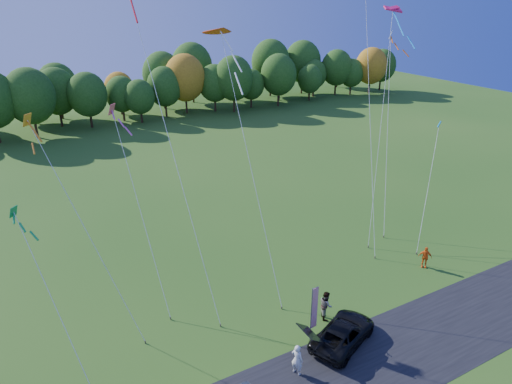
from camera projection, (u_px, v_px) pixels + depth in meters
ground at (304, 332)px, 27.74m from camera, size 160.00×160.00×0.00m
asphalt_strip at (346, 376)px, 24.53m from camera, size 90.00×6.00×0.01m
tree_line at (106, 124)px, 71.88m from camera, size 116.00×12.00×10.00m
black_suv at (343, 333)px, 26.65m from camera, size 5.37×3.96×1.36m
person_tailgate_a at (297, 359)px, 24.34m from camera, size 0.68×0.81×1.89m
person_tailgate_b at (326, 305)px, 28.62m from camera, size 1.03×1.14×1.90m
person_east at (425, 257)px, 34.01m from camera, size 1.00×1.00×1.70m
feather_flag at (314, 308)px, 26.30m from camera, size 0.49×0.11×3.68m
kite_delta_blue at (165, 123)px, 27.49m from camera, size 3.25×11.40×23.36m
kite_parafoil_orange at (367, 35)px, 34.87m from camera, size 6.68×12.44×32.43m
kite_delta_red at (247, 149)px, 30.48m from camera, size 2.33×10.66×17.91m
kite_parafoil_rainbow at (381, 126)px, 36.81m from camera, size 6.99×6.23×18.35m
kite_diamond_yellow at (89, 236)px, 25.33m from camera, size 4.26×5.40×13.47m
kite_diamond_green at (55, 307)px, 22.61m from camera, size 2.36×5.67×9.57m
kite_diamond_white at (387, 134)px, 38.65m from camera, size 4.79×6.64×16.38m
kite_diamond_pink at (140, 210)px, 28.95m from camera, size 1.25×7.47×12.81m
kite_diamond_blue_low at (428, 187)px, 36.95m from camera, size 5.71×4.52×9.43m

